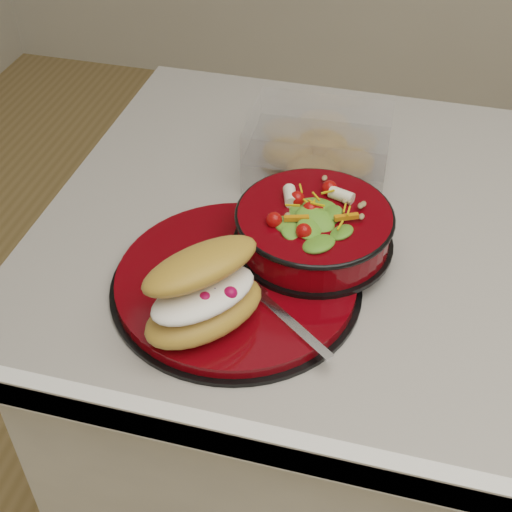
% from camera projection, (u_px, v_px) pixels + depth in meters
% --- Properties ---
extents(island_counter, '(1.24, 0.74, 0.90)m').
position_uv_depth(island_counter, '(443.00, 442.00, 1.23)').
color(island_counter, beige).
rests_on(island_counter, ground).
extents(dinner_plate, '(0.31, 0.31, 0.02)m').
position_uv_depth(dinner_plate, '(237.00, 282.00, 0.87)').
color(dinner_plate, black).
rests_on(dinner_plate, island_counter).
extents(salad_bowl, '(0.20, 0.20, 0.09)m').
position_uv_depth(salad_bowl, '(314.00, 223.00, 0.89)').
color(salad_bowl, black).
rests_on(salad_bowl, dinner_plate).
extents(croissant, '(0.16, 0.18, 0.09)m').
position_uv_depth(croissant, '(205.00, 293.00, 0.78)').
color(croissant, '#C9883D').
rests_on(croissant, dinner_plate).
extents(fork, '(0.14, 0.11, 0.00)m').
position_uv_depth(fork, '(280.00, 313.00, 0.82)').
color(fork, silver).
rests_on(fork, dinner_plate).
extents(pastry_box, '(0.21, 0.15, 0.09)m').
position_uv_depth(pastry_box, '(318.00, 149.00, 1.03)').
color(pastry_box, white).
rests_on(pastry_box, island_counter).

